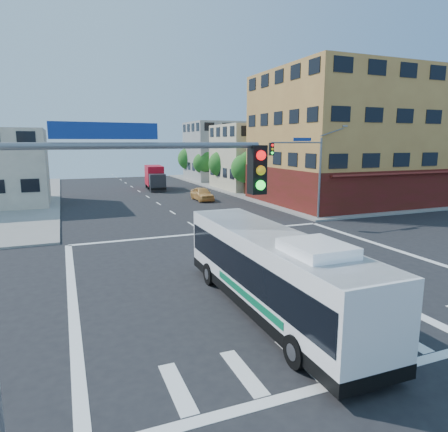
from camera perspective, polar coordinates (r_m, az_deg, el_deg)
name	(u,v)px	position (r m, az deg, el deg)	size (l,w,h in m)	color
ground	(266,271)	(21.16, 6.02, -7.86)	(120.00, 120.00, 0.00)	black
sidewalk_ne	(355,182)	(69.29, 18.17, 4.58)	(50.00, 50.00, 0.15)	gray
corner_building_ne	(349,149)	(46.68, 17.43, 9.14)	(18.10, 15.44, 14.00)	#BE8C44
building_east_near	(260,157)	(58.10, 5.20, 8.39)	(12.06, 10.06, 9.00)	beige
building_east_far	(224,151)	(70.83, -0.03, 9.22)	(12.06, 10.06, 10.00)	#999994
signal_mast_ne	(304,162)	(33.91, 11.39, 7.51)	(7.91, 1.13, 8.07)	slate
signal_mast_sw	(95,241)	(7.26, -17.94, -3.40)	(7.91, 1.01, 8.07)	slate
street_tree_a	(246,167)	(50.48, 3.17, 7.06)	(3.60, 3.60, 5.53)	#352513
street_tree_b	(222,162)	(57.80, -0.23, 7.68)	(3.80, 3.80, 5.79)	#352513
street_tree_c	(204,162)	(65.31, -2.86, 7.74)	(3.40, 3.40, 5.29)	#352513
street_tree_d	(190,157)	(72.88, -4.95, 8.34)	(4.00, 4.00, 6.03)	#352513
transit_bus	(271,270)	(15.81, 6.73, -7.70)	(2.74, 11.97, 3.54)	black
box_truck	(155,178)	(57.39, -9.83, 5.35)	(2.82, 7.50, 3.30)	#242429
parked_car	(202,194)	(46.08, -3.14, 3.18)	(1.78, 4.43, 1.51)	#E1A34D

